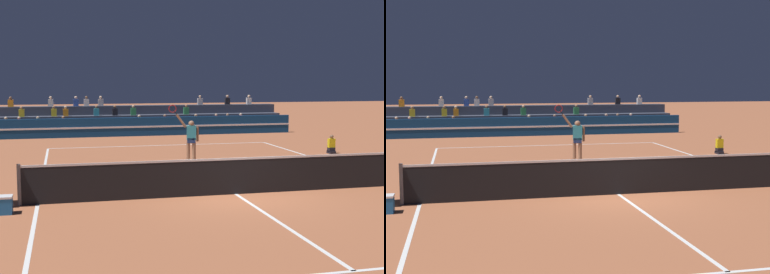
# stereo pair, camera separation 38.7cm
# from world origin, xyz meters

# --- Properties ---
(ground_plane) EXTENTS (120.00, 120.00, 0.00)m
(ground_plane) POSITION_xyz_m (0.00, 0.00, 0.00)
(ground_plane) COLOR #AD603D
(court_lines) EXTENTS (11.10, 23.90, 0.01)m
(court_lines) POSITION_xyz_m (0.00, 0.00, 0.00)
(court_lines) COLOR white
(court_lines) RESTS_ON ground
(tennis_net) EXTENTS (12.00, 0.10, 1.10)m
(tennis_net) POSITION_xyz_m (0.00, 0.00, 0.54)
(tennis_net) COLOR slate
(tennis_net) RESTS_ON ground
(sponsor_banner_wall) EXTENTS (18.00, 0.26, 1.10)m
(sponsor_banner_wall) POSITION_xyz_m (0.00, 16.70, 0.55)
(sponsor_banner_wall) COLOR navy
(sponsor_banner_wall) RESTS_ON ground
(bleacher_stand) EXTENTS (18.35, 2.85, 2.28)m
(bleacher_stand) POSITION_xyz_m (-0.02, 19.23, 0.65)
(bleacher_stand) COLOR #383D4C
(bleacher_stand) RESTS_ON ground
(ball_kid_courtside) EXTENTS (0.30, 0.36, 0.84)m
(ball_kid_courtside) POSITION_xyz_m (6.88, 7.16, 0.33)
(ball_kid_courtside) COLOR black
(ball_kid_courtside) RESTS_ON ground
(tennis_player) EXTENTS (1.21, 0.41, 2.39)m
(tennis_player) POSITION_xyz_m (0.03, 5.65, 0.98)
(tennis_player) COLOR #9E7051
(tennis_player) RESTS_ON ground
(tennis_ball) EXTENTS (0.07, 0.07, 0.07)m
(tennis_ball) POSITION_xyz_m (-0.05, 3.77, 0.03)
(tennis_ball) COLOR #C6DB33
(tennis_ball) RESTS_ON ground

